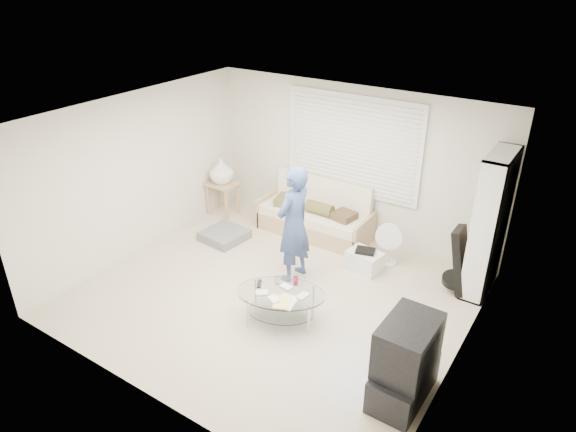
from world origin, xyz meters
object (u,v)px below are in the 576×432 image
Objects in this scene: futon_sofa at (316,217)px; coffee_table at (281,298)px; tv_unit at (405,362)px; bookshelf at (489,225)px.

coffee_table is (0.83, -2.27, 0.04)m from futon_sofa.
futon_sofa is at bearing 134.93° from tv_unit.
tv_unit is (-0.13, -2.49, -0.54)m from bookshelf.
futon_sofa is 2.42m from coffee_table.
coffee_table is (-1.92, -2.13, -0.67)m from bookshelf.
tv_unit is 1.84m from coffee_table.
tv_unit is at bearing -45.07° from futon_sofa.
futon_sofa is 1.97× the size of tv_unit.
futon_sofa is at bearing 176.93° from bookshelf.
coffee_table is at bearing 168.48° from tv_unit.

